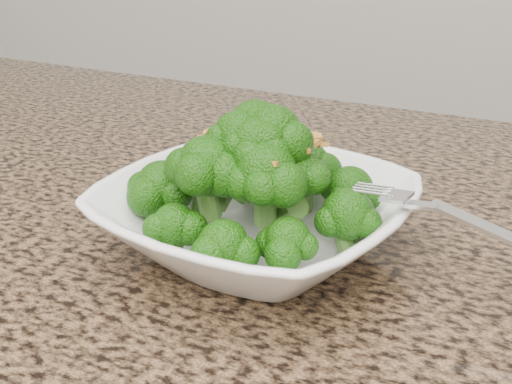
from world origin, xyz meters
The scene contains 5 objects.
granite_counter centered at (0.00, 0.30, 0.89)m, with size 1.64×1.04×0.03m, color brown.
bowl centered at (0.12, 0.37, 0.93)m, with size 0.23×0.23×0.06m, color white.
broccoli_pile centered at (0.12, 0.37, 0.99)m, with size 0.20×0.20×0.08m, color #1B5A0A, non-canonical shape.
garlic_topping centered at (0.12, 0.37, 1.03)m, with size 0.12×0.12×0.01m, color #C47F30, non-canonical shape.
fork centered at (0.24, 0.38, 0.96)m, with size 0.18×0.03×0.01m, color silver, non-canonical shape.
Camera 1 is at (0.32, -0.02, 1.14)m, focal length 45.00 mm.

